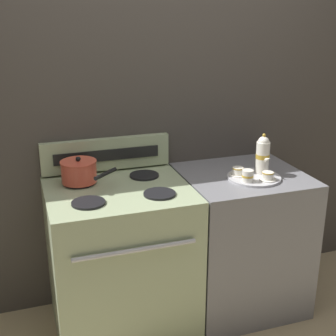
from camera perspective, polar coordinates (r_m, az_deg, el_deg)
The scene contains 11 objects.
ground_plane at distance 3.13m, azimuth 1.41°, elevation -17.04°, with size 6.00×6.00×0.00m, color tan.
wall_back at distance 2.96m, azimuth -0.80°, elevation 4.55°, with size 6.00×0.05×2.20m.
stove at distance 2.80m, azimuth -5.74°, elevation -11.01°, with size 0.80×0.70×0.90m.
control_panel at distance 2.86m, azimuth -7.53°, elevation 1.70°, with size 0.78×0.05×0.19m.
side_counter at distance 3.04m, azimuth 8.75°, elevation -8.63°, with size 0.72×0.67×0.89m.
saucepan at distance 2.69m, azimuth -10.76°, elevation -0.40°, with size 0.30×0.31×0.15m.
serving_tray at distance 2.79m, azimuth 10.43°, elevation -1.14°, with size 0.31×0.31×0.01m.
teapot at distance 2.82m, azimuth 11.48°, elevation 1.61°, with size 0.08×0.13×0.24m.
teacup_left at distance 2.78m, azimuth 8.51°, elevation -0.40°, with size 0.10×0.10×0.05m.
teacup_right at distance 2.74m, azimuth 12.06°, elevation -0.96°, with size 0.10×0.10×0.05m.
creamer_jug at distance 2.69m, azimuth 9.69°, elevation -0.94°, with size 0.07×0.07×0.07m.
Camera 1 is at (-0.87, -2.37, 1.85)m, focal length 50.00 mm.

